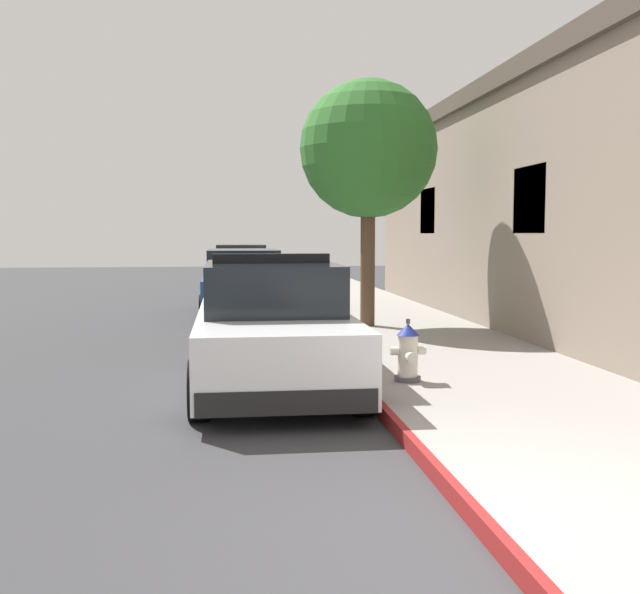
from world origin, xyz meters
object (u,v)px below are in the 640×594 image
at_px(fire_hydrant, 408,353).
at_px(street_tree, 368,150).
at_px(parked_car_silver_ahead, 243,284).
at_px(police_cruiser, 272,327).
at_px(parked_car_dark_far, 241,269).

height_order(fire_hydrant, street_tree, street_tree).
bearing_deg(parked_car_silver_ahead, fire_hydrant, -78.74).
bearing_deg(fire_hydrant, street_tree, 84.34).
bearing_deg(street_tree, police_cruiser, -114.23).
bearing_deg(parked_car_dark_far, street_tree, -79.04).
xyz_separation_m(parked_car_silver_ahead, street_tree, (2.33, -3.49, 2.78)).
height_order(parked_car_silver_ahead, parked_car_dark_far, same).
bearing_deg(fire_hydrant, parked_car_dark_far, 95.67).
xyz_separation_m(parked_car_silver_ahead, fire_hydrant, (1.78, -8.96, -0.24)).
distance_m(parked_car_silver_ahead, street_tree, 5.03).
xyz_separation_m(police_cruiser, parked_car_dark_far, (-0.08, 16.29, -0.00)).
bearing_deg(street_tree, parked_car_silver_ahead, 123.72).
height_order(parked_car_silver_ahead, fire_hydrant, parked_car_silver_ahead).
bearing_deg(street_tree, parked_car_dark_far, 100.96).
distance_m(police_cruiser, street_tree, 5.93).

